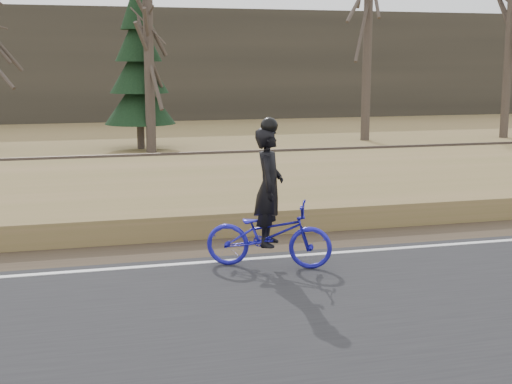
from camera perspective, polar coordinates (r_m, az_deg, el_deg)
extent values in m
cube|color=silver|center=(13.44, 19.43, -3.67)|extent=(120.00, 0.12, 0.01)
cube|color=#473A2B|center=(14.26, 17.17, -2.93)|extent=(120.00, 1.60, 0.04)
cube|color=olive|center=(16.77, 11.81, -0.03)|extent=(120.00, 5.00, 0.44)
cube|color=slate|center=(20.19, 7.00, 1.88)|extent=(120.00, 3.00, 0.45)
cube|color=black|center=(20.15, 7.02, 2.71)|extent=(120.00, 2.40, 0.14)
cube|color=brown|center=(19.47, 7.82, 2.85)|extent=(120.00, 0.07, 0.15)
cube|color=brown|center=(20.80, 6.29, 3.37)|extent=(120.00, 0.07, 0.15)
cube|color=#383328|center=(41.21, -4.49, 10.12)|extent=(120.00, 4.00, 6.00)
imported|color=#1A179F|center=(10.98, 1.03, -3.42)|extent=(2.06, 1.40, 1.02)
imported|color=black|center=(10.83, 1.05, 0.41)|extent=(0.66, 0.78, 1.81)
sphere|color=black|center=(10.71, 1.06, 5.30)|extent=(0.26, 0.26, 0.26)
cylinder|color=#473C34|center=(25.47, -8.56, 10.52)|extent=(0.36, 0.36, 6.58)
cylinder|color=#473C34|center=(29.57, 8.96, 13.48)|extent=(0.36, 0.36, 9.67)
cylinder|color=#473C34|center=(31.98, 19.54, 10.14)|extent=(0.36, 0.36, 6.74)
cylinder|color=#473C34|center=(26.75, -9.21, 4.76)|extent=(0.28, 0.28, 1.23)
cone|color=black|center=(26.66, -9.28, 7.34)|extent=(2.60, 2.60, 1.80)
cone|color=black|center=(26.63, -9.36, 9.77)|extent=(2.15, 2.15, 1.80)
cone|color=black|center=(26.64, -9.43, 12.20)|extent=(1.70, 1.70, 1.80)
cone|color=black|center=(26.70, -9.50, 14.63)|extent=(1.25, 1.25, 1.80)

